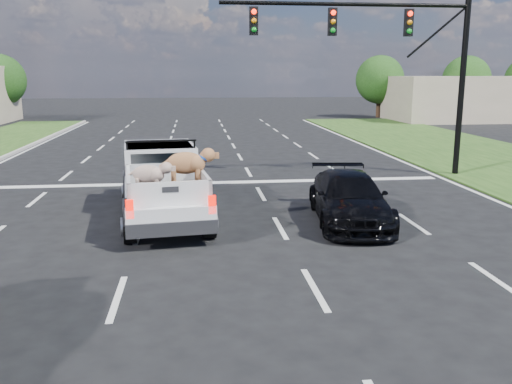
# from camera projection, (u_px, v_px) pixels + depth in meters

# --- Properties ---
(ground) EXTENTS (160.00, 160.00, 0.00)m
(ground) POSITION_uv_depth(u_px,v_px,m) (218.00, 294.00, 9.60)
(ground) COLOR black
(ground) RESTS_ON ground
(road_markings) EXTENTS (17.75, 60.00, 0.01)m
(road_markings) POSITION_uv_depth(u_px,v_px,m) (208.00, 206.00, 15.96)
(road_markings) COLOR silver
(road_markings) RESTS_ON ground
(traffic_signal) EXTENTS (9.11, 0.31, 7.00)m
(traffic_signal) POSITION_uv_depth(u_px,v_px,m) (402.00, 48.00, 19.57)
(traffic_signal) COLOR black
(traffic_signal) RESTS_ON ground
(building_right) EXTENTS (12.00, 7.00, 3.60)m
(building_right) POSITION_uv_depth(u_px,v_px,m) (466.00, 99.00, 44.65)
(building_right) COLOR tan
(building_right) RESTS_ON ground
(tree_far_d) EXTENTS (4.20, 4.20, 5.40)m
(tree_far_d) POSITION_uv_depth(u_px,v_px,m) (380.00, 80.00, 47.55)
(tree_far_d) COLOR #332114
(tree_far_d) RESTS_ON ground
(tree_far_e) EXTENTS (4.20, 4.20, 5.40)m
(tree_far_e) POSITION_uv_depth(u_px,v_px,m) (466.00, 80.00, 48.44)
(tree_far_e) COLOR #332114
(tree_far_e) RESTS_ON ground
(pickup_truck) EXTENTS (2.69, 5.78, 2.09)m
(pickup_truck) POSITION_uv_depth(u_px,v_px,m) (163.00, 181.00, 14.53)
(pickup_truck) COLOR black
(pickup_truck) RESTS_ON ground
(black_coupe) EXTENTS (2.25, 4.56, 1.28)m
(black_coupe) POSITION_uv_depth(u_px,v_px,m) (349.00, 198.00, 14.10)
(black_coupe) COLOR black
(black_coupe) RESTS_ON ground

